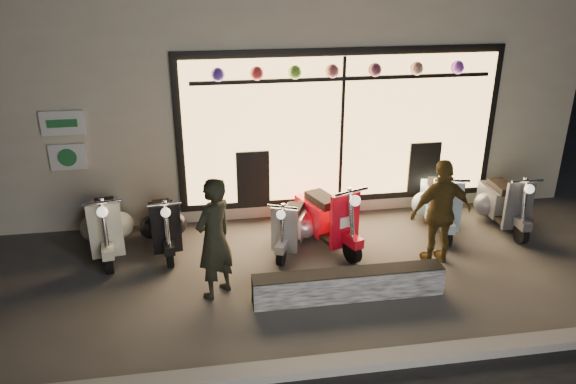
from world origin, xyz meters
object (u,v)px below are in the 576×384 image
object	(u,v)px
scooter_silver	(292,225)
graffiti_barrier	(349,285)
scooter_red	(324,216)
woman	(441,213)
man	(214,239)

from	to	relation	value
scooter_silver	graffiti_barrier	bearing A→B (deg)	-48.78
scooter_red	woman	size ratio (longest dim) A/B	0.94
graffiti_barrier	woman	bearing A→B (deg)	25.53
graffiti_barrier	scooter_red	xyz separation A→B (m)	(0.02, 1.64, 0.23)
scooter_silver	scooter_red	distance (m)	0.52
scooter_silver	man	xyz separation A→B (m)	(-1.23, -1.21, 0.48)
scooter_silver	man	bearing A→B (deg)	-111.53
scooter_red	man	size ratio (longest dim) A/B	0.90
scooter_silver	man	world-z (taller)	man
man	woman	xyz separation A→B (m)	(3.26, 0.36, -0.04)
scooter_silver	man	size ratio (longest dim) A/B	0.72
scooter_red	man	xyz separation A→B (m)	(-1.74, -1.27, 0.40)
scooter_red	woman	distance (m)	1.81
graffiti_barrier	scooter_silver	bearing A→B (deg)	107.29
graffiti_barrier	man	bearing A→B (deg)	167.81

